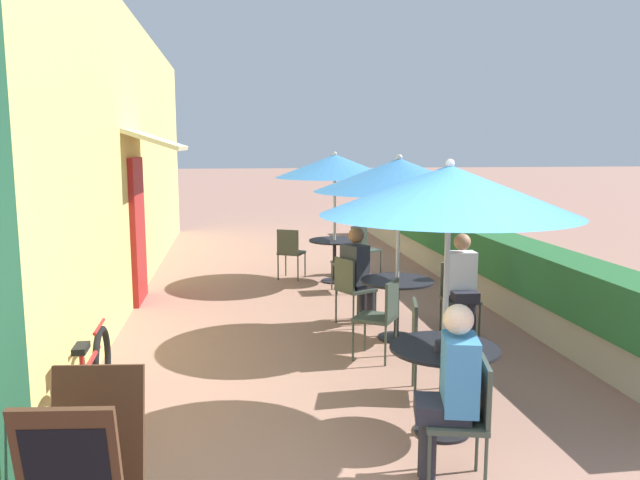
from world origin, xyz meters
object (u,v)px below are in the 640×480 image
coffee_cup_near (439,346)px  cafe_chair_mid_back (382,313)px  cafe_chair_near_left (426,340)px  menu_board (86,479)px  cafe_chair_near_right (467,412)px  cafe_chair_far_back (350,259)px  seated_patron_mid_right (358,271)px  patio_table_mid (397,294)px  cafe_chair_mid_right (351,285)px  patio_umbrella_far (335,166)px  patio_table_far (335,250)px  cafe_chair_far_right (290,250)px  cafe_chair_mid_left (458,293)px  bicycle_leaning (91,383)px  patio_umbrella_near (449,190)px  patio_table_near (444,367)px  cafe_chair_far_left (363,246)px  patio_umbrella_mid (399,175)px  seated_patron_near_right (451,387)px  seated_patron_mid_left (462,281)px

coffee_cup_near → cafe_chair_mid_back: bearing=89.7°
cafe_chair_near_left → menu_board: (-2.53, -2.06, -0.00)m
cafe_chair_near_right → cafe_chair_far_back: bearing=10.5°
seated_patron_mid_right → cafe_chair_far_back: bearing=144.8°
patio_table_mid → cafe_chair_mid_right: (-0.42, 0.65, -0.02)m
cafe_chair_mid_right → patio_umbrella_far: patio_umbrella_far is taller
cafe_chair_near_left → patio_table_mid: (0.17, 1.67, 0.02)m
patio_table_far → cafe_chair_far_right: (-0.72, 0.27, -0.02)m
cafe_chair_near_right → cafe_chair_mid_back: 2.51m
cafe_chair_near_right → cafe_chair_mid_left: (1.15, 3.25, 0.00)m
patio_table_far → menu_board: size_ratio=0.82×
patio_table_mid → bicycle_leaning: bicycle_leaning is taller
cafe_chair_near_left → cafe_chair_far_back: same height
patio_umbrella_near → bicycle_leaning: 3.27m
patio_table_near → patio_umbrella_far: patio_umbrella_far is taller
cafe_chair_mid_back → patio_umbrella_near: bearing=-145.2°
cafe_chair_near_left → cafe_chair_mid_left: same height
patio_table_far → cafe_chair_far_left: (0.60, 0.49, -0.02)m
cafe_chair_far_right → cafe_chair_far_back: same height
seated_patron_mid_right → patio_umbrella_mid: bearing=-2.6°
cafe_chair_far_right → coffee_cup_near: bearing=-58.2°
patio_table_mid → cafe_chair_mid_left: 0.77m
patio_table_near → cafe_chair_mid_right: 3.09m
patio_umbrella_far → cafe_chair_far_back: 1.61m
cafe_chair_far_left → cafe_chair_far_right: bearing=-24.3°
cafe_chair_far_back → cafe_chair_mid_left: bearing=-163.9°
patio_table_near → seated_patron_near_right: 0.78m
seated_patron_near_right → patio_table_near: bearing=-2.6°
patio_table_near → cafe_chair_mid_back: cafe_chair_mid_back is taller
patio_umbrella_near → cafe_chair_mid_right: bearing=92.8°
cafe_chair_mid_left → cafe_chair_far_right: bearing=-61.0°
seated_patron_mid_left → cafe_chair_far_back: bearing=-68.7°
seated_patron_near_right → patio_table_far: bearing=11.0°
cafe_chair_near_left → coffee_cup_near: bearing=1.5°
seated_patron_mid_right → seated_patron_near_right: bearing=-30.0°
cafe_chair_mid_back → cafe_chair_far_right: bearing=40.5°
menu_board → coffee_cup_near: bearing=32.4°
patio_table_mid → seated_patron_mid_left: (0.77, -0.07, 0.15)m
cafe_chair_mid_left → menu_board: 5.12m
seated_patron_mid_right → menu_board: seated_patron_mid_right is taller
coffee_cup_near → patio_umbrella_mid: 2.83m
cafe_chair_mid_left → cafe_chair_mid_right: (-1.20, 0.60, 0.00)m
patio_umbrella_near → patio_table_mid: (0.27, 2.44, -1.39)m
cafe_chair_near_left → cafe_chair_mid_left: (0.94, 1.71, 0.00)m
seated_patron_near_right → cafe_chair_mid_right: (0.06, 3.82, -0.17)m
cafe_chair_mid_right → patio_umbrella_far: bearing=147.8°
patio_umbrella_near → cafe_chair_mid_back: patio_umbrella_near is taller
patio_table_near → cafe_chair_far_left: size_ratio=0.99×
patio_umbrella_near → cafe_chair_mid_back: size_ratio=2.50×
cafe_chair_near_left → cafe_chair_near_right: same height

